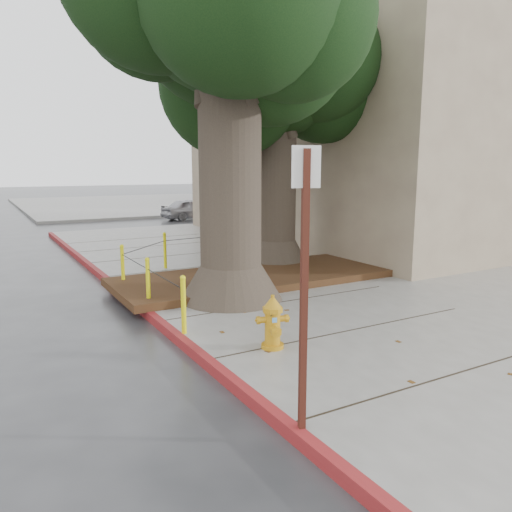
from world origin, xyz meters
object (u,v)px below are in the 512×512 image
Objects in this scene: signpost at (304,275)px; fire_hydrant at (273,322)px; car_silver at (191,209)px; car_red at (260,206)px.

fire_hydrant is at bearing 82.61° from signpost.
car_silver is 0.97× the size of car_red.
signpost reaches higher than fire_hydrant.
signpost is 0.85× the size of car_red.
car_silver reaches higher than fire_hydrant.
fire_hydrant is at bearing 153.43° from car_silver.
car_silver reaches higher than car_red.
car_red is (4.09, -0.16, -0.00)m from car_silver.
car_silver is 4.09m from car_red.
fire_hydrant is at bearing 143.91° from car_red.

